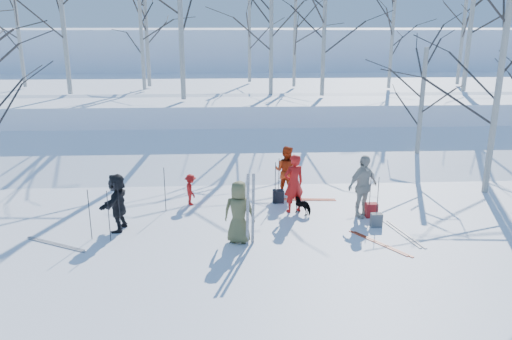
{
  "coord_description": "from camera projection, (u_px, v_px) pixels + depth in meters",
  "views": [
    {
      "loc": [
        -0.72,
        -12.24,
        5.3
      ],
      "look_at": [
        0.0,
        1.5,
        1.3
      ],
      "focal_mm": 35.0,
      "sensor_mm": 36.0,
      "label": 1
    }
  ],
  "objects": [
    {
      "name": "birch_plateau_f",
      "position": [
        392.0,
        44.0,
        25.07
      ],
      "size": [
        3.66,
        3.66,
        4.37
      ],
      "primitive_type": null,
      "color": "silver",
      "rests_on": "snow_plateau"
    },
    {
      "name": "skier_red_north",
      "position": [
        294.0,
        183.0,
        14.52
      ],
      "size": [
        0.74,
        0.62,
        1.74
      ],
      "primitive_type": "imported",
      "rotation": [
        0.0,
        0.0,
        3.51
      ],
      "color": "#B31310",
      "rests_on": "ground"
    },
    {
      "name": "birch_plateau_h",
      "position": [
        142.0,
        40.0,
        24.37
      ],
      "size": [
        3.96,
        3.96,
        4.8
      ],
      "primitive_type": null,
      "color": "silver",
      "rests_on": "snow_plateau"
    },
    {
      "name": "birch_plateau_g",
      "position": [
        180.0,
        9.0,
        20.71
      ],
      "size": [
        5.84,
        5.84,
        7.49
      ],
      "primitive_type": null,
      "color": "silver",
      "rests_on": "snow_plateau"
    },
    {
      "name": "ski_pole_e",
      "position": [
        109.0,
        216.0,
        12.59
      ],
      "size": [
        0.02,
        0.02,
        1.34
      ],
      "primitive_type": "cylinder",
      "color": "black",
      "rests_on": "ground"
    },
    {
      "name": "ski_pole_c",
      "position": [
        370.0,
        196.0,
        14.06
      ],
      "size": [
        0.02,
        0.02,
        1.34
      ],
      "primitive_type": "cylinder",
      "color": "black",
      "rests_on": "ground"
    },
    {
      "name": "ski_pair_d",
      "position": [
        56.0,
        244.0,
        12.53
      ],
      "size": [
        1.78,
        2.07,
        0.02
      ],
      "primitive_type": null,
      "rotation": [
        0.0,
        0.0,
        1.08
      ],
      "color": "silver",
      "rests_on": "ground"
    },
    {
      "name": "ski_pair_c",
      "position": [
        380.0,
        243.0,
        12.58
      ],
      "size": [
        1.94,
        2.08,
        0.02
      ],
      "primitive_type": null,
      "rotation": [
        0.0,
        0.0,
        0.58
      ],
      "color": "red",
      "rests_on": "ground"
    },
    {
      "name": "ski_pair_b",
      "position": [
        305.0,
        199.0,
        15.76
      ],
      "size": [
        0.5,
        1.93,
        0.02
      ],
      "primitive_type": null,
      "rotation": [
        0.0,
        0.0,
        1.49
      ],
      "color": "red",
      "rests_on": "ground"
    },
    {
      "name": "skier_olive_center",
      "position": [
        239.0,
        212.0,
        12.47
      ],
      "size": [
        0.89,
        0.69,
        1.61
      ],
      "primitive_type": "imported",
      "rotation": [
        0.0,
        0.0,
        2.89
      ],
      "color": "brown",
      "rests_on": "ground"
    },
    {
      "name": "birch_edge_b",
      "position": [
        498.0,
        95.0,
        15.59
      ],
      "size": [
        5.09,
        5.09,
        6.42
      ],
      "primitive_type": null,
      "color": "silver",
      "rests_on": "ground"
    },
    {
      "name": "birch_plateau_l",
      "position": [
        463.0,
        35.0,
        26.58
      ],
      "size": [
        4.27,
        4.27,
        5.24
      ],
      "primitive_type": null,
      "color": "silver",
      "rests_on": "snow_plateau"
    },
    {
      "name": "upright_ski_left",
      "position": [
        248.0,
        210.0,
        12.21
      ],
      "size": [
        0.1,
        0.17,
        1.9
      ],
      "primitive_type": "cube",
      "rotation": [
        0.07,
        0.0,
        0.24
      ],
      "color": "silver",
      "rests_on": "ground"
    },
    {
      "name": "birch_plateau_b",
      "position": [
        473.0,
        8.0,
        23.34
      ],
      "size": [
        6.03,
        6.03,
        7.75
      ],
      "primitive_type": null,
      "color": "silver",
      "rests_on": "snow_plateau"
    },
    {
      "name": "skier_redor_behind",
      "position": [
        286.0,
        171.0,
        15.96
      ],
      "size": [
        0.99,
        0.92,
        1.64
      ],
      "primitive_type": "imported",
      "rotation": [
        0.0,
        0.0,
        2.65
      ],
      "color": "#BF340E",
      "rests_on": "ground"
    },
    {
      "name": "ski_pole_f",
      "position": [
        378.0,
        200.0,
        13.71
      ],
      "size": [
        0.02,
        0.02,
        1.34
      ],
      "primitive_type": "cylinder",
      "color": "black",
      "rests_on": "ground"
    },
    {
      "name": "backpack_grey",
      "position": [
        376.0,
        220.0,
        13.6
      ],
      "size": [
        0.3,
        0.2,
        0.38
      ],
      "primitive_type": "cube",
      "color": "#525559",
      "rests_on": "ground"
    },
    {
      "name": "ski_pole_a",
      "position": [
        165.0,
        189.0,
        14.62
      ],
      "size": [
        0.02,
        0.02,
        1.34
      ],
      "primitive_type": "cylinder",
      "color": "black",
      "rests_on": "ground"
    },
    {
      "name": "snow_plateau",
      "position": [
        242.0,
        101.0,
        29.28
      ],
      "size": [
        70.0,
        18.0,
        2.2
      ],
      "primitive_type": "cube",
      "color": "white",
      "rests_on": "ground"
    },
    {
      "name": "birch_plateau_e",
      "position": [
        19.0,
        36.0,
        25.43
      ],
      "size": [
        4.2,
        4.2,
        5.15
      ],
      "primitive_type": null,
      "color": "silver",
      "rests_on": "snow_plateau"
    },
    {
      "name": "birch_plateau_j",
      "position": [
        295.0,
        43.0,
        25.71
      ],
      "size": [
        3.7,
        3.7,
        4.42
      ],
      "primitive_type": null,
      "color": "silver",
      "rests_on": "snow_plateau"
    },
    {
      "name": "birch_plateau_c",
      "position": [
        62.0,
        14.0,
        22.47
      ],
      "size": [
        5.62,
        5.62,
        7.17
      ],
      "primitive_type": null,
      "color": "silver",
      "rests_on": "snow_plateau"
    },
    {
      "name": "ski_pole_g",
      "position": [
        90.0,
        215.0,
        12.67
      ],
      "size": [
        0.02,
        0.02,
        1.34
      ],
      "primitive_type": "cylinder",
      "color": "black",
      "rests_on": "ground"
    },
    {
      "name": "far_hill",
      "position": [
        237.0,
        60.0,
        49.14
      ],
      "size": [
        90.0,
        30.0,
        6.0
      ],
      "primitive_type": "cube",
      "color": "white",
      "rests_on": "ground"
    },
    {
      "name": "backpack_dark",
      "position": [
        278.0,
        196.0,
        15.47
      ],
      "size": [
        0.34,
        0.24,
        0.4
      ],
      "primitive_type": "cube",
      "color": "black",
      "rests_on": "ground"
    },
    {
      "name": "birch_plateau_k",
      "position": [
        271.0,
        31.0,
        22.71
      ],
      "size": [
        4.57,
        4.57,
        5.68
      ],
      "primitive_type": null,
      "color": "silver",
      "rests_on": "snow_plateau"
    },
    {
      "name": "upright_ski_right",
      "position": [
        253.0,
        209.0,
        12.26
      ],
      "size": [
        0.09,
        0.23,
        1.89
      ],
      "primitive_type": "cube",
      "rotation": [
        0.1,
        0.0,
        0.11
      ],
      "color": "silver",
      "rests_on": "ground"
    },
    {
      "name": "birch_plateau_a",
      "position": [
        249.0,
        35.0,
        27.78
      ],
      "size": [
        4.21,
        4.21,
        5.16
      ],
      "primitive_type": null,
      "color": "silver",
      "rests_on": "snow_plateau"
    },
    {
      "name": "skier_grey_west",
      "position": [
        118.0,
        202.0,
        13.24
      ],
      "size": [
        0.68,
        1.51,
        1.57
      ],
      "primitive_type": "imported",
      "rotation": [
        0.0,
        0.0,
        4.56
      ],
      "color": "black",
      "rests_on": "ground"
    },
    {
      "name": "backpack_red",
      "position": [
        372.0,
        210.0,
        14.27
      ],
      "size": [
        0.32,
        0.22,
        0.42
      ],
      "primitive_type": "cube",
      "color": "maroon",
      "rests_on": "ground"
    },
    {
      "name": "birch_edge_e",
      "position": [
        421.0,
        109.0,
        18.72
      ],
      "size": [
        3.78,
        3.78,
        4.54
      ],
      "primitive_type": null,
      "color": "silver",
      "rests_on": "ground"
    },
    {
      "name": "snow_ramp",
      "position": [
        249.0,
        159.0,
        19.93
      ],
      "size": [
        70.0,
        9.49,
        4.12
      ],
      "primitive_type": "cube",
      "rotation": [
        0.3,
        0.0,
        0.0
      ],
      "color": "white",
      "rests_on": "ground"
    },
    {
      "name": "ski_pair_a",
      "position": [
        403.0,
        234.0,
        13.16
      ],
      "size": [
        0.97,
        1.98,
        0.02
      ],
      "primitive_type": null,
      "rotation": [
        0.0,
        0.0,
        0.21
      ],
      "color": "silver",
      "rests_on": "ground"
    },
    {
      "name": "ski_pole_b",
      "position": [
        119.0,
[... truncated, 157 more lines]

